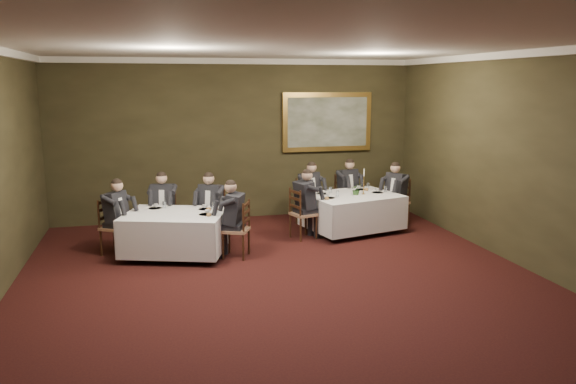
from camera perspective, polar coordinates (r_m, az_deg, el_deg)
name	(u,v)px	position (r m, az deg, el deg)	size (l,w,h in m)	color
ground	(294,298)	(8.07, 0.59, -10.71)	(10.00, 10.00, 0.00)	black
ceiling	(294,43)	(7.51, 0.64, 14.94)	(8.00, 10.00, 0.10)	silver
back_wall	(237,140)	(12.46, -5.20, 5.30)	(8.00, 0.10, 3.50)	#2D2816
front_wall	(543,333)	(3.19, 24.47, -12.93)	(8.00, 0.10, 3.50)	#2D2816
right_wall	(548,166)	(9.42, 24.90, 2.45)	(0.10, 10.00, 3.50)	#2D2816
crown_molding	(294,47)	(7.51, 0.64, 14.48)	(8.00, 10.00, 0.12)	white
table_main	(352,210)	(11.48, 6.51, -1.81)	(2.08, 1.77, 0.67)	black
table_second	(175,231)	(10.02, -11.38, -3.87)	(2.04, 1.78, 0.67)	black
chair_main_backleft	(308,211)	(12.03, 2.08, -1.95)	(0.58, 0.57, 1.00)	#996F4E
diner_main_backleft	(309,201)	(11.97, 2.13, -0.90)	(0.57, 0.61, 1.35)	black
chair_main_backright	(346,207)	(12.53, 5.95, -1.48)	(0.53, 0.52, 1.00)	#996F4E
diner_main_backright	(347,197)	(12.47, 6.00, -0.46)	(0.51, 0.57, 1.35)	black
chair_main_endleft	(303,224)	(10.93, 1.51, -3.29)	(0.53, 0.54, 1.00)	#996F4E
diner_main_endleft	(303,213)	(10.88, 1.57, -2.11)	(0.58, 0.52, 1.35)	black
chair_main_endright	(396,212)	(12.18, 10.95, -1.98)	(0.58, 0.59, 1.00)	#996F4E
diner_main_endright	(396,201)	(12.13, 10.96, -0.94)	(0.61, 0.58, 1.35)	black
chair_sec_backleft	(165,227)	(11.00, -12.43, -3.45)	(0.52, 0.50, 1.00)	#996F4E
diner_sec_backleft	(164,215)	(10.94, -12.49, -2.31)	(0.49, 0.55, 1.35)	black
chair_sec_backright	(212,228)	(10.77, -7.72, -3.60)	(0.59, 0.59, 1.00)	#996F4E
diner_sec_backright	(211,216)	(10.71, -7.78, -2.43)	(0.59, 0.62, 1.35)	black
chair_sec_endright	(237,241)	(9.82, -5.23, -4.99)	(0.57, 0.58, 1.00)	#996F4E
diner_sec_endright	(236,228)	(9.77, -5.32, -3.69)	(0.60, 0.56, 1.35)	black
chair_sec_endleft	(116,238)	(10.40, -17.11, -4.53)	(0.59, 0.60, 1.00)	#996F4E
diner_sec_endleft	(115,226)	(10.34, -17.13, -3.32)	(0.62, 0.60, 1.35)	black
centerpiece	(356,189)	(11.39, 6.97, 0.33)	(0.22, 0.19, 0.24)	#2D5926
candlestick	(364,184)	(11.47, 7.70, 0.76)	(0.08, 0.08, 0.54)	#A98033
place_setting_table_main	(324,192)	(11.50, 3.69, 0.03)	(0.33, 0.31, 0.14)	white
place_setting_table_second	(158,206)	(10.43, -13.08, -1.39)	(0.33, 0.31, 0.14)	white
painting	(327,122)	(12.84, 4.00, 7.11)	(2.08, 0.09, 1.33)	gold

